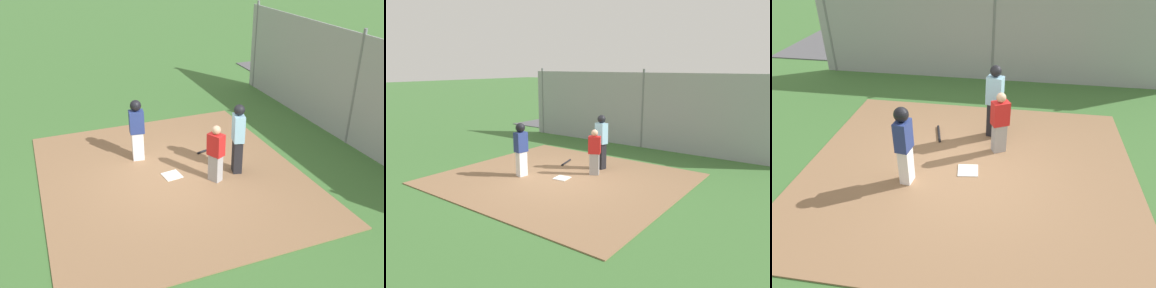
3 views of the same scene
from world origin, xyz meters
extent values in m
plane|color=#3D6B33|center=(0.00, 0.00, 0.00)|extent=(140.00, 140.00, 0.00)
cube|color=#896647|center=(0.00, 0.00, 0.01)|extent=(7.20, 6.40, 0.03)
cube|color=white|center=(0.00, 0.00, 0.04)|extent=(0.49, 0.49, 0.02)
cube|color=#9E9EA3|center=(-0.59, -0.94, 0.38)|extent=(0.37, 0.33, 0.70)
cube|color=red|center=(-0.59, -0.94, 1.01)|extent=(0.46, 0.40, 0.56)
sphere|color=tan|center=(-0.59, -0.94, 1.40)|extent=(0.22, 0.22, 0.22)
cube|color=black|center=(-0.39, -1.64, 0.47)|extent=(0.35, 0.29, 0.88)
cube|color=#8CC1E0|center=(-0.39, -1.64, 1.26)|extent=(0.43, 0.35, 0.70)
sphere|color=black|center=(-0.39, -1.64, 1.74)|extent=(0.27, 0.27, 0.27)
cube|color=silver|center=(1.20, 0.55, 0.43)|extent=(0.25, 0.32, 0.79)
cube|color=navy|center=(1.20, 0.55, 1.13)|extent=(0.30, 0.41, 0.63)
sphere|color=tan|center=(1.20, 0.55, 1.57)|extent=(0.25, 0.25, 0.25)
sphere|color=black|center=(1.20, 0.55, 1.59)|extent=(0.30, 0.30, 0.30)
cylinder|color=black|center=(0.97, -1.44, 0.06)|extent=(0.27, 0.77, 0.06)
cube|color=#93999E|center=(0.00, -5.49, 1.60)|extent=(12.00, 0.05, 3.20)
cylinder|color=slate|center=(0.00, -5.49, 1.68)|extent=(0.10, 0.10, 3.35)
cylinder|color=slate|center=(5.70, -5.49, 1.68)|extent=(0.10, 0.10, 3.35)
cylinder|color=black|center=(1.78, -7.40, 0.34)|extent=(0.62, 0.28, 0.60)
camera|label=1|loc=(-9.02, 3.01, 5.57)|focal=40.17mm
camera|label=2|loc=(-6.60, 8.08, 3.48)|focal=32.63mm
camera|label=3|loc=(-0.94, 6.41, 4.73)|focal=34.09mm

